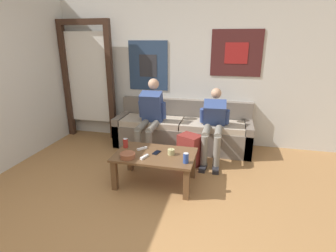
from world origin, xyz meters
The scene contains 15 objects.
ground_plane centered at (0.00, 0.00, 0.00)m, with size 18.00×18.00×0.00m, color #9E7042.
wall_back centered at (0.00, 2.70, 1.28)m, with size 10.00×0.07×2.55m.
door_frame centered at (-1.67, 2.48, 1.20)m, with size 1.00×0.10×2.15m.
couch centered at (0.15, 2.35, 0.28)m, with size 2.34×0.70×0.79m.
coffee_table centered at (0.03, 1.03, 0.35)m, with size 1.02×0.64×0.42m.
person_seated_adult centered at (-0.33, 2.00, 0.65)m, with size 0.47×0.89×1.20m.
person_seated_teen centered at (0.69, 2.01, 0.59)m, with size 0.47×0.97×1.07m.
backpack centered at (0.38, 1.66, 0.23)m, with size 0.39×0.37×0.48m.
ceramic_bowl centered at (-0.26, 0.84, 0.46)m, with size 0.19×0.19×0.06m.
pillar_candle centered at (0.24, 1.06, 0.46)m, with size 0.09×0.09×0.08m.
drink_can_blue centered at (0.46, 0.87, 0.48)m, with size 0.07×0.07×0.12m.
drink_can_red centered at (-0.42, 1.14, 0.48)m, with size 0.07×0.07×0.12m.
game_controller_near_left centered at (-0.06, 0.88, 0.43)m, with size 0.08×0.15×0.03m.
game_controller_near_right centered at (-0.18, 1.13, 0.43)m, with size 0.12×0.13×0.03m.
cell_phone centered at (0.04, 1.06, 0.43)m, with size 0.09×0.15×0.01m.
Camera 1 is at (0.91, -1.91, 1.82)m, focal length 28.00 mm.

